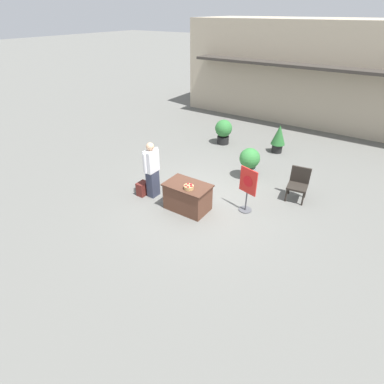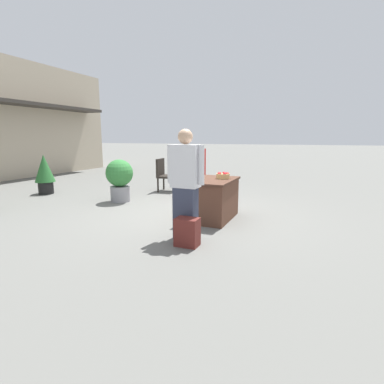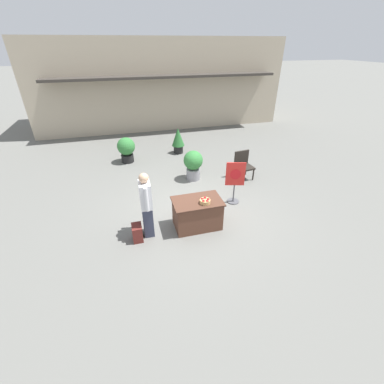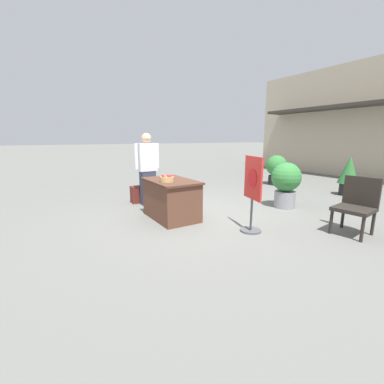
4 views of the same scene
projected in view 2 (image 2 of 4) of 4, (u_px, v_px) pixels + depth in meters
ground_plane at (185, 214)px, 6.29m from camera, size 120.00×120.00×0.00m
display_table at (212, 199)px, 5.83m from camera, size 1.25×0.79×0.78m
apple_basket at (223, 176)px, 5.83m from camera, size 0.26×0.26×0.13m
person_visitor at (186, 184)px, 4.60m from camera, size 0.26×0.61×1.71m
backpack at (187, 232)px, 4.39m from camera, size 0.24×0.34×0.42m
poster_board at (199, 173)px, 7.36m from camera, size 0.54×0.36×1.30m
patio_chair at (165, 173)px, 8.82m from camera, size 0.61×0.61×0.96m
potted_plant_far_left at (45, 172)px, 8.39m from camera, size 0.54×0.54×1.11m
potted_plant_near_left at (120, 178)px, 7.37m from camera, size 0.67×0.67×1.05m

